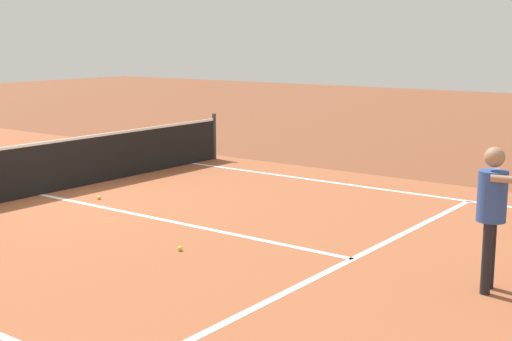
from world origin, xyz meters
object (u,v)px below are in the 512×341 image
at_px(player_near, 495,203).
at_px(tennis_ball_mid_court, 180,249).
at_px(tennis_ball_near_net, 99,198).
at_px(net, 40,168).

height_order(player_near, tennis_ball_mid_court, player_near).
bearing_deg(player_near, tennis_ball_mid_court, 103.67).
relative_size(player_near, tennis_ball_near_net, 24.69).
bearing_deg(tennis_ball_mid_court, net, 76.46).
bearing_deg(net, player_near, -90.87).
xyz_separation_m(player_near, tennis_ball_mid_court, (-0.93, 3.82, -0.98)).
bearing_deg(tennis_ball_near_net, tennis_ball_mid_court, -113.72).
xyz_separation_m(player_near, tennis_ball_near_net, (0.50, 7.07, -0.98)).
relative_size(player_near, tennis_ball_mid_court, 24.69).
bearing_deg(player_near, net, 89.13).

